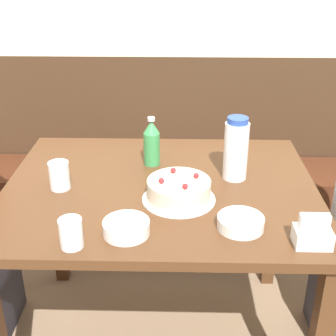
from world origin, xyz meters
The scene contains 11 objects.
back_wall centered at (0.00, 1.05, 1.25)m, with size 4.80×0.04×2.50m.
bench_seat centered at (0.00, 0.83, 0.22)m, with size 2.70×0.38×0.44m.
dining_table centered at (0.00, 0.00, 0.67)m, with size 1.17×0.93×0.77m.
birthday_cake centered at (0.07, -0.11, 0.81)m, with size 0.26×0.26×0.10m.
water_pitcher centered at (0.28, 0.08, 0.89)m, with size 0.09×0.09×0.25m.
soju_bottle centered at (-0.04, 0.19, 0.87)m, with size 0.07×0.07×0.20m.
napkin_holder centered at (0.47, -0.37, 0.81)m, with size 0.11×0.08×0.11m.
bowl_soup_white centered at (0.27, -0.28, 0.79)m, with size 0.15×0.15×0.04m.
bowl_rice_small centered at (-0.09, -0.32, 0.80)m, with size 0.15×0.15×0.04m.
glass_water_tall centered at (-0.25, -0.39, 0.82)m, with size 0.07×0.07×0.09m.
glass_tumbler_short centered at (-0.37, -0.03, 0.83)m, with size 0.08×0.08×0.10m.
Camera 1 is at (0.07, -1.55, 1.60)m, focal length 50.00 mm.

